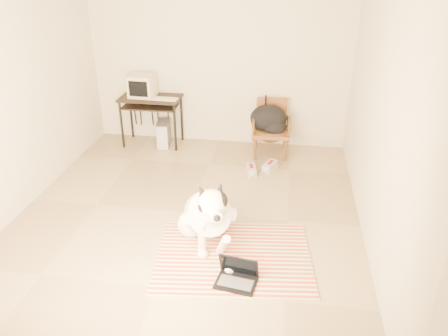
% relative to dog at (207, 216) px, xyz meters
% --- Properties ---
extents(floor, '(4.50, 4.50, 0.00)m').
position_rel_dog_xyz_m(floor, '(-0.33, 0.57, -0.35)').
color(floor, '#9B865F').
rests_on(floor, ground).
extents(wall_back, '(4.50, 0.00, 4.50)m').
position_rel_dog_xyz_m(wall_back, '(-0.33, 2.82, 1.00)').
color(wall_back, beige).
rests_on(wall_back, floor).
extents(wall_front, '(4.50, 0.00, 4.50)m').
position_rel_dog_xyz_m(wall_front, '(-0.33, -1.68, 1.00)').
color(wall_front, beige).
rests_on(wall_front, floor).
extents(wall_left, '(0.00, 4.50, 4.50)m').
position_rel_dog_xyz_m(wall_left, '(-2.33, 0.57, 1.00)').
color(wall_left, beige).
rests_on(wall_left, floor).
extents(wall_right, '(0.00, 4.50, 4.50)m').
position_rel_dog_xyz_m(wall_right, '(1.67, 0.57, 1.00)').
color(wall_right, beige).
rests_on(wall_right, floor).
extents(rug, '(1.69, 1.37, 0.02)m').
position_rel_dog_xyz_m(rug, '(0.31, -0.20, -0.34)').
color(rug, red).
rests_on(rug, floor).
extents(dog, '(0.71, 1.07, 0.88)m').
position_rel_dog_xyz_m(dog, '(0.00, 0.00, 0.00)').
color(dog, white).
rests_on(dog, rug).
extents(laptop, '(0.41, 0.33, 0.26)m').
position_rel_dog_xyz_m(laptop, '(0.39, -0.57, -0.27)').
color(laptop, black).
rests_on(laptop, rug).
extents(computer_desk, '(0.94, 0.52, 0.78)m').
position_rel_dog_xyz_m(computer_desk, '(-1.36, 2.52, 0.32)').
color(computer_desk, black).
rests_on(computer_desk, floor).
extents(crt_monitor, '(0.39, 0.38, 0.33)m').
position_rel_dog_xyz_m(crt_monitor, '(-1.48, 2.55, 0.60)').
color(crt_monitor, beige).
rests_on(crt_monitor, computer_desk).
extents(desk_keyboard, '(0.40, 0.17, 0.03)m').
position_rel_dog_xyz_m(desk_keyboard, '(-1.10, 2.43, 0.45)').
color(desk_keyboard, beige).
rests_on(desk_keyboard, computer_desk).
extents(pc_tower, '(0.24, 0.45, 0.40)m').
position_rel_dog_xyz_m(pc_tower, '(-1.17, 2.49, -0.15)').
color(pc_tower, '#4D4D50').
rests_on(pc_tower, floor).
extents(rattan_chair, '(0.57, 0.55, 0.82)m').
position_rel_dog_xyz_m(rattan_chair, '(0.53, 2.45, 0.06)').
color(rattan_chair, brown).
rests_on(rattan_chair, floor).
extents(backpack, '(0.54, 0.47, 0.40)m').
position_rel_dog_xyz_m(backpack, '(0.50, 2.39, 0.21)').
color(backpack, black).
rests_on(backpack, rattan_chair).
extents(sneaker_left, '(0.18, 0.32, 0.11)m').
position_rel_dog_xyz_m(sneaker_left, '(0.31, 1.71, -0.30)').
color(sneaker_left, silver).
rests_on(sneaker_left, floor).
extents(sneaker_right, '(0.23, 0.34, 0.11)m').
position_rel_dog_xyz_m(sneaker_right, '(0.56, 1.86, -0.30)').
color(sneaker_right, silver).
rests_on(sneaker_right, floor).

